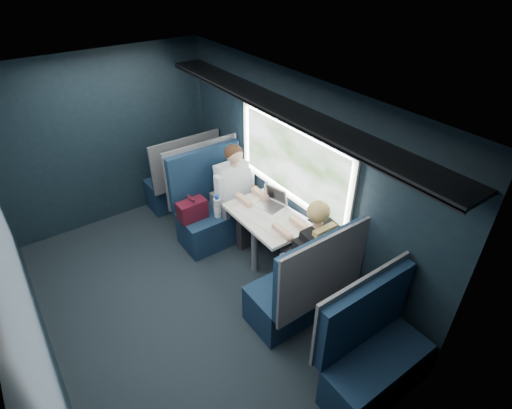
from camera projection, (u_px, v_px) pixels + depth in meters
ground at (190, 301)px, 4.46m from camera, size 2.80×4.20×0.01m
room_shell at (178, 188)px, 3.64m from camera, size 3.00×4.40×2.40m
table at (265, 221)px, 4.58m from camera, size 0.62×1.00×0.74m
seat_bay_near at (214, 209)px, 5.21m from camera, size 1.05×0.62×1.26m
seat_bay_far at (302, 289)px, 4.04m from camera, size 1.04×0.62×1.26m
seat_row_front at (183, 180)px, 5.85m from camera, size 1.04×0.51×1.16m
seat_row_back at (372, 355)px, 3.41m from camera, size 1.04×0.51×1.16m
man at (237, 189)px, 5.05m from camera, size 0.53×0.56×1.32m
woman at (312, 248)px, 4.09m from camera, size 0.53×0.56×1.32m
papers at (270, 213)px, 4.57m from camera, size 0.60×0.79×0.01m
laptop at (272, 200)px, 4.68m from camera, size 0.30×0.36×0.24m
bottle_small at (266, 190)px, 4.83m from camera, size 0.06×0.06×0.20m
cup at (267, 190)px, 4.90m from camera, size 0.08×0.08×0.10m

